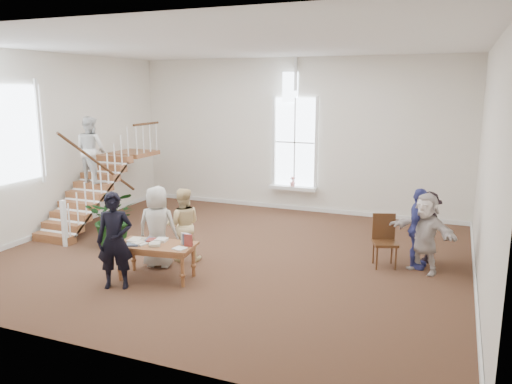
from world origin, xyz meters
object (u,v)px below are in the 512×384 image
at_px(woman_cluster_a, 418,228).
at_px(woman_cluster_c, 425,233).
at_px(police_officer, 115,241).
at_px(elderly_woman, 158,227).
at_px(person_yellow, 183,225).
at_px(woman_cluster_b, 427,227).
at_px(library_table, 155,248).
at_px(floor_plant, 115,218).
at_px(side_chair, 384,237).

distance_m(woman_cluster_a, woman_cluster_c, 0.25).
bearing_deg(woman_cluster_c, police_officer, -120.61).
xyz_separation_m(elderly_woman, person_yellow, (0.30, 0.50, -0.06)).
bearing_deg(woman_cluster_a, woman_cluster_b, -12.97).
height_order(library_table, floor_plant, floor_plant).
relative_size(elderly_woman, side_chair, 1.56).
relative_size(person_yellow, woman_cluster_a, 0.95).
xyz_separation_m(woman_cluster_c, floor_plant, (-6.82, -0.90, -0.15)).
distance_m(library_table, woman_cluster_b, 5.64).
bearing_deg(floor_plant, elderly_woman, -25.63).
distance_m(library_table, woman_cluster_a, 5.28).
relative_size(woman_cluster_a, side_chair, 1.53).
xyz_separation_m(person_yellow, floor_plant, (-2.01, 0.32, -0.12)).
bearing_deg(police_officer, library_table, 31.98).
height_order(woman_cluster_a, woman_cluster_b, woman_cluster_a).
bearing_deg(woman_cluster_b, elderly_woman, -50.00).
bearing_deg(police_officer, side_chair, 9.79).
height_order(floor_plant, side_chair, floor_plant).
relative_size(woman_cluster_a, woman_cluster_b, 1.10).
height_order(library_table, elderly_woman, elderly_woman).
height_order(library_table, person_yellow, person_yellow).
distance_m(police_officer, person_yellow, 1.80).
height_order(police_officer, floor_plant, police_officer).
relative_size(woman_cluster_b, side_chair, 1.39).
bearing_deg(woman_cluster_c, library_table, -124.41).
bearing_deg(person_yellow, woman_cluster_b, 173.70).
distance_m(woman_cluster_b, floor_plant, 7.00).
height_order(woman_cluster_a, woman_cluster_c, woman_cluster_a).
relative_size(police_officer, woman_cluster_b, 1.19).
relative_size(woman_cluster_c, floor_plant, 1.22).
xyz_separation_m(elderly_woman, floor_plant, (-1.71, 0.82, -0.18)).
height_order(police_officer, person_yellow, police_officer).
height_order(person_yellow, woman_cluster_c, woman_cluster_c).
height_order(library_table, woman_cluster_c, woman_cluster_c).
xyz_separation_m(library_table, woman_cluster_a, (4.64, 2.53, 0.21)).
bearing_deg(side_chair, person_yellow, 178.40).
height_order(woman_cluster_b, woman_cluster_c, woman_cluster_c).
xyz_separation_m(police_officer, person_yellow, (0.40, 1.75, -0.11)).
bearing_deg(woman_cluster_b, police_officer, -40.10).
bearing_deg(floor_plant, woman_cluster_b, 12.81).
bearing_deg(person_yellow, police_officer, 49.55).
bearing_deg(library_table, woman_cluster_b, 24.30).
bearing_deg(police_officer, floor_plant, 103.09).
xyz_separation_m(library_table, police_officer, (-0.42, -0.65, 0.28)).
xyz_separation_m(police_officer, floor_plant, (-1.61, 2.07, -0.23)).
distance_m(library_table, police_officer, 0.82).
bearing_deg(woman_cluster_a, woman_cluster_c, -136.97).
xyz_separation_m(elderly_woman, woman_cluster_c, (5.11, 1.72, -0.03)).
bearing_deg(library_table, police_officer, -130.76).
bearing_deg(police_officer, woman_cluster_c, 4.89).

